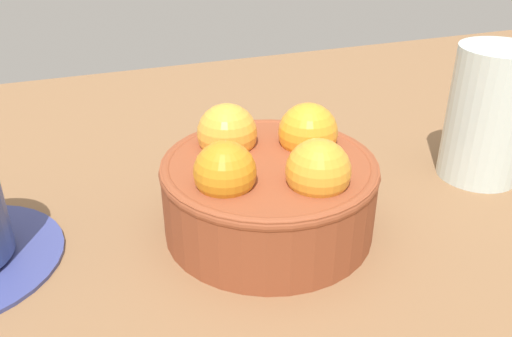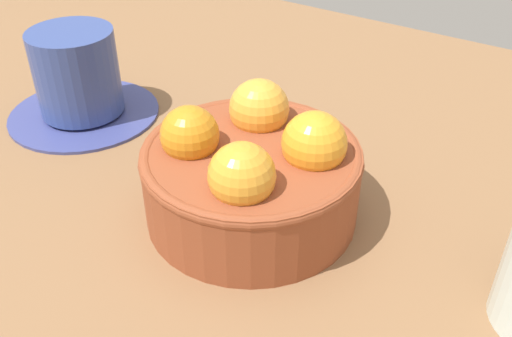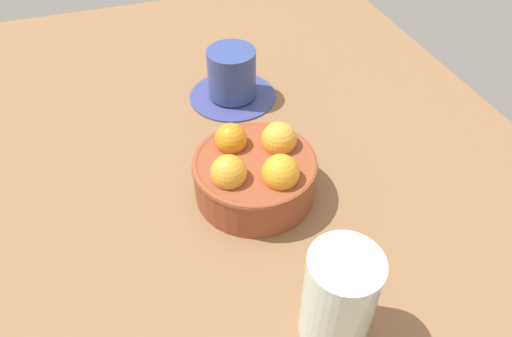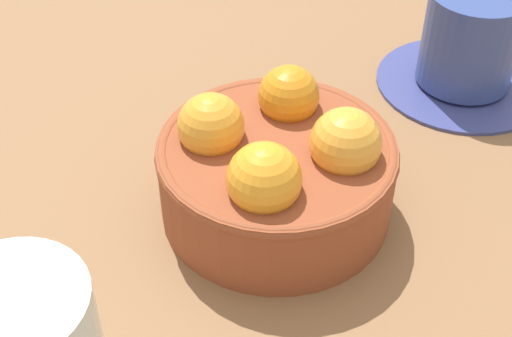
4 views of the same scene
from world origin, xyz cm
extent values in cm
cube|color=brown|center=(0.00, 0.00, -2.08)|extent=(129.14, 87.56, 4.15)
cylinder|color=brown|center=(0.00, 0.00, 2.91)|extent=(16.02, 16.02, 5.82)
torus|color=brown|center=(0.00, 0.00, 5.42)|extent=(16.22, 16.22, 1.00)
sphere|color=orange|center=(4.00, 1.98, 6.74)|extent=(4.67, 4.67, 4.67)
sphere|color=gold|center=(-1.98, 4.00, 6.74)|extent=(4.70, 4.70, 4.70)
sphere|color=orange|center=(-4.00, -1.98, 6.74)|extent=(4.31, 4.31, 4.31)
sphere|color=orange|center=(1.98, -4.00, 6.74)|extent=(4.50, 4.50, 4.50)
cylinder|color=silver|center=(21.23, 1.50, 5.99)|extent=(7.11, 7.11, 11.99)
camera|label=1|loc=(-12.89, -32.43, 24.07)|focal=37.60mm
camera|label=2|loc=(19.34, -28.31, 28.21)|focal=40.03mm
camera|label=3|loc=(41.00, -13.51, 45.85)|focal=32.45mm
camera|label=4|loc=(29.84, 21.45, 35.75)|focal=50.46mm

